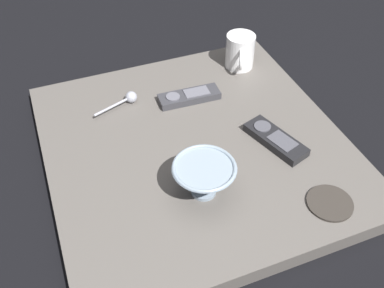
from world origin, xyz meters
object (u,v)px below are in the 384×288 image
at_px(teaspoon, 129,98).
at_px(drink_coaster, 330,203).
at_px(tv_remote_far, 189,96).
at_px(tv_remote_near, 275,139).
at_px(cereal_bowl, 204,178).
at_px(coffee_mug, 240,51).

xyz_separation_m(teaspoon, drink_coaster, (-0.28, 0.45, -0.01)).
bearing_deg(tv_remote_far, drink_coaster, 108.88).
height_order(teaspoon, tv_remote_near, teaspoon).
relative_size(cereal_bowl, teaspoon, 1.09).
bearing_deg(tv_remote_near, teaspoon, -43.96).
bearing_deg(tv_remote_near, drink_coaster, 94.71).
xyz_separation_m(coffee_mug, teaspoon, (0.32, 0.05, -0.03)).
height_order(cereal_bowl, teaspoon, cereal_bowl).
xyz_separation_m(tv_remote_near, drink_coaster, (-0.02, 0.19, -0.01)).
distance_m(cereal_bowl, coffee_mug, 0.46).
xyz_separation_m(teaspoon, tv_remote_near, (-0.26, 0.26, -0.00)).
relative_size(tv_remote_near, tv_remote_far, 1.05).
relative_size(coffee_mug, tv_remote_far, 0.68).
bearing_deg(teaspoon, drink_coaster, 122.17).
distance_m(coffee_mug, tv_remote_near, 0.31).
distance_m(teaspoon, tv_remote_far, 0.15).
height_order(teaspoon, drink_coaster, teaspoon).
height_order(cereal_bowl, coffee_mug, coffee_mug).
distance_m(coffee_mug, drink_coaster, 0.50).
distance_m(tv_remote_near, drink_coaster, 0.19).
distance_m(cereal_bowl, tv_remote_far, 0.30).
distance_m(tv_remote_far, drink_coaster, 0.43).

